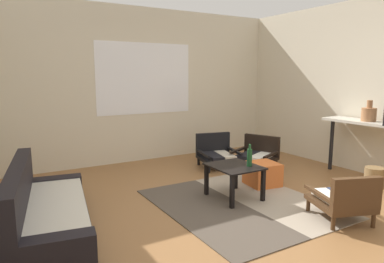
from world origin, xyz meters
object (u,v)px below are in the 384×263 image
at_px(clay_vase, 369,114).
at_px(glass_bottle, 250,157).
at_px(couch, 44,212).
at_px(armchair_by_window, 217,153).
at_px(armchair_corner, 257,154).
at_px(coffee_table, 234,172).
at_px(wicker_basket, 374,176).
at_px(armchair_striped_foreground, 344,199).
at_px(ottoman_orange, 262,174).

bearing_deg(clay_vase, glass_bottle, 174.31).
relative_size(couch, armchair_by_window, 2.65).
bearing_deg(armchair_by_window, armchair_corner, -36.21).
xyz_separation_m(clay_vase, glass_bottle, (-2.06, 0.21, -0.44)).
height_order(couch, armchair_corner, couch).
distance_m(clay_vase, glass_bottle, 2.12).
xyz_separation_m(couch, coffee_table, (2.19, -0.18, 0.13)).
relative_size(glass_bottle, wicker_basket, 1.06).
distance_m(armchair_striped_foreground, ottoman_orange, 1.37).
relative_size(couch, armchair_corner, 2.37).
relative_size(armchair_striped_foreground, clay_vase, 2.40).
relative_size(clay_vase, glass_bottle, 1.11).
bearing_deg(armchair_striped_foreground, glass_bottle, 111.50).
bearing_deg(wicker_basket, armchair_corner, 116.39).
bearing_deg(wicker_basket, armchair_by_window, 123.84).
bearing_deg(clay_vase, wicker_basket, -124.71).
distance_m(clay_vase, wicker_basket, 0.91).
distance_m(armchair_by_window, clay_vase, 2.39).
bearing_deg(couch, clay_vase, -6.50).
bearing_deg(couch, glass_bottle, -7.21).
height_order(coffee_table, clay_vase, clay_vase).
bearing_deg(wicker_basket, coffee_table, 163.53).
bearing_deg(armchair_by_window, ottoman_orange, -91.57).
distance_m(armchair_striped_foreground, glass_bottle, 1.16).
xyz_separation_m(coffee_table, glass_bottle, (0.14, -0.11, 0.20)).
bearing_deg(armchair_striped_foreground, armchair_by_window, 86.96).
bearing_deg(wicker_basket, couch, 169.53).
relative_size(coffee_table, clay_vase, 2.03).
height_order(armchair_striped_foreground, clay_vase, clay_vase).
bearing_deg(clay_vase, coffee_table, 171.76).
bearing_deg(armchair_by_window, wicker_basket, -56.16).
relative_size(couch, coffee_table, 3.10).
height_order(armchair_striped_foreground, ottoman_orange, armchair_striped_foreground).
bearing_deg(clay_vase, armchair_striped_foreground, -152.98).
bearing_deg(ottoman_orange, wicker_basket, -30.64).
height_order(armchair_striped_foreground, armchair_corner, armchair_striped_foreground).
distance_m(armchair_corner, clay_vase, 1.79).
distance_m(couch, ottoman_orange, 2.85).
bearing_deg(ottoman_orange, couch, -179.49).
distance_m(couch, glass_bottle, 2.38).
bearing_deg(armchair_corner, ottoman_orange, -126.42).
height_order(armchair_corner, wicker_basket, armchair_corner).
height_order(armchair_corner, clay_vase, clay_vase).
bearing_deg(glass_bottle, armchair_striped_foreground, -68.50).
bearing_deg(coffee_table, wicker_basket, -16.47).
distance_m(couch, armchair_striped_foreground, 3.06).
relative_size(couch, ottoman_orange, 4.69).
bearing_deg(coffee_table, ottoman_orange, 17.46).
relative_size(armchair_striped_foreground, wicker_basket, 2.81).
distance_m(armchair_by_window, glass_bottle, 1.62).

